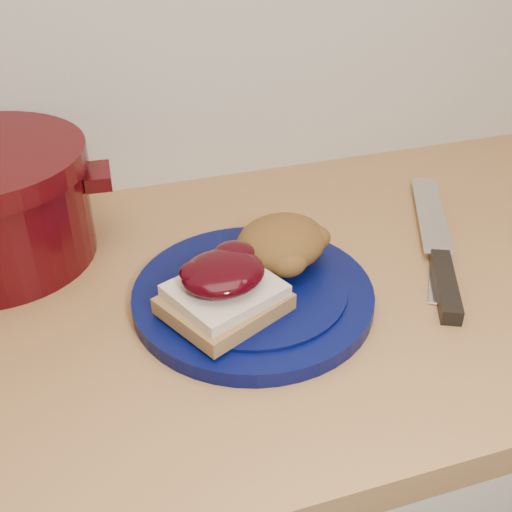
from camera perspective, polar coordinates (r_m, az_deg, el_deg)
name	(u,v)px	position (r m, az deg, el deg)	size (l,w,h in m)	color
plate	(253,296)	(0.74, -0.26, -3.55)	(0.28, 0.28, 0.02)	#04093B
sandwich	(224,289)	(0.69, -2.88, -2.96)	(0.15, 0.14, 0.06)	olive
stuffing_mound	(281,242)	(0.76, 2.26, 1.22)	(0.11, 0.10, 0.06)	brown
chef_knife	(441,263)	(0.83, 16.11, -0.64)	(0.17, 0.32, 0.02)	black
butter_knife	(434,266)	(0.83, 15.55, -0.85)	(0.16, 0.01, 0.00)	silver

